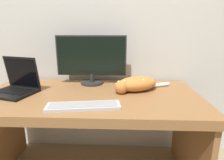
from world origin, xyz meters
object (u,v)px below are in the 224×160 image
at_px(monitor, 91,59).
at_px(laptop, 16,86).
at_px(cat, 136,84).
at_px(external_keyboard, 83,106).

height_order(monitor, laptop, monitor).
relative_size(monitor, cat, 1.28).
bearing_deg(laptop, external_keyboard, -8.34).
distance_m(external_keyboard, cat, 0.48).
height_order(monitor, external_keyboard, monitor).
bearing_deg(monitor, cat, -26.93).
bearing_deg(external_keyboard, cat, 36.48).
relative_size(external_keyboard, cat, 0.99).
height_order(laptop, cat, laptop).
distance_m(laptop, external_keyboard, 0.60).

